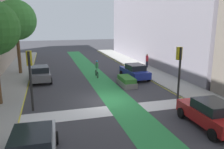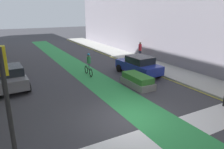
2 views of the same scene
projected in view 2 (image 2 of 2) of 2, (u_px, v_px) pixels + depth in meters
name	position (u px, v px, depth m)	size (l,w,h in m)	color
ground_plane	(129.00, 118.00, 10.36)	(120.00, 120.00, 0.00)	#38383D
bike_lane_paint	(145.00, 113.00, 10.81)	(2.40, 60.00, 0.01)	#2D8C47
crosswalk_band	(156.00, 139.00, 8.68)	(12.00, 1.80, 0.01)	silver
curb_stripe_right	(210.00, 95.00, 13.11)	(0.16, 60.00, 0.01)	yellow
traffic_signal_near_left	(4.00, 83.00, 6.79)	(0.35, 0.52, 4.04)	black
car_grey_left_far	(10.00, 77.00, 14.18)	(2.18, 4.28, 1.57)	slate
car_blue_right_far	(139.00, 65.00, 17.15)	(2.19, 4.28, 1.57)	navy
cyclist_in_lane	(89.00, 64.00, 16.90)	(0.32, 1.73, 1.86)	black
pedestrian_sidewalk_right_a	(140.00, 50.00, 22.68)	(0.34, 0.34, 1.70)	#262638
median_planter	(137.00, 81.00, 14.61)	(1.21, 2.68, 0.85)	slate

